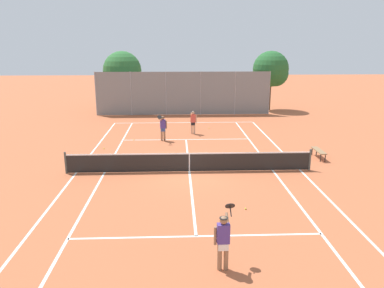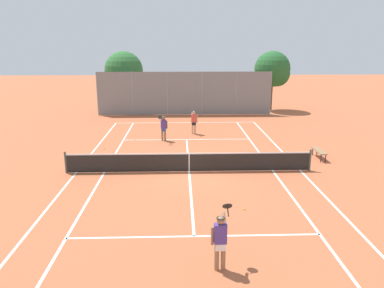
{
  "view_description": "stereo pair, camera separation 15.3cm",
  "coord_description": "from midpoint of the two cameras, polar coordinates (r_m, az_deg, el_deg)",
  "views": [
    {
      "loc": [
        -0.58,
        -17.34,
        6.03
      ],
      "look_at": [
        0.19,
        1.5,
        1.0
      ],
      "focal_mm": 35.0,
      "sensor_mm": 36.0,
      "label": 1
    },
    {
      "loc": [
        -0.43,
        -17.35,
        6.03
      ],
      "look_at": [
        0.19,
        1.5,
        1.0
      ],
      "focal_mm": 35.0,
      "sensor_mm": 36.0,
      "label": 2
    }
  ],
  "objects": [
    {
      "name": "loose_tennis_ball_2",
      "position": [
        22.88,
        -13.46,
        -0.68
      ],
      "size": [
        0.07,
        0.07,
        0.07
      ],
      "primitive_type": "sphere",
      "color": "#D1DB33",
      "rests_on": "ground"
    },
    {
      "name": "tree_behind_right",
      "position": [
        36.05,
        11.97,
        10.93
      ],
      "size": [
        3.29,
        3.29,
        5.48
      ],
      "color": "brown",
      "rests_on": "ground"
    },
    {
      "name": "courtside_bench",
      "position": [
        21.5,
        18.56,
        -1.02
      ],
      "size": [
        0.36,
        1.5,
        0.47
      ],
      "color": "olive",
      "rests_on": "ground"
    },
    {
      "name": "loose_tennis_ball_0",
      "position": [
        27.71,
        2.45,
        2.42
      ],
      "size": [
        0.07,
        0.07,
        0.07
      ],
      "primitive_type": "sphere",
      "color": "#D1DB33",
      "rests_on": "ground"
    },
    {
      "name": "tennis_net",
      "position": [
        18.21,
        -0.65,
        -2.72
      ],
      "size": [
        12.0,
        0.1,
        1.07
      ],
      "color": "#474C47",
      "rests_on": "ground"
    },
    {
      "name": "loose_tennis_ball_3",
      "position": [
        24.61,
        -9.02,
        0.64
      ],
      "size": [
        0.07,
        0.07,
        0.07
      ],
      "primitive_type": "sphere",
      "color": "#D1DB33",
      "rests_on": "ground"
    },
    {
      "name": "tree_behind_left",
      "position": [
        35.81,
        -10.53,
        10.73
      ],
      "size": [
        3.54,
        3.54,
        5.46
      ],
      "color": "brown",
      "rests_on": "ground"
    },
    {
      "name": "ground_plane",
      "position": [
        18.37,
        -0.64,
        -4.23
      ],
      "size": [
        120.0,
        120.0,
        0.0
      ],
      "primitive_type": "plane",
      "color": "#B25B38"
    },
    {
      "name": "back_fence",
      "position": [
        32.97,
        -1.47,
        7.71
      ],
      "size": [
        15.24,
        0.08,
        3.78
      ],
      "color": "gray",
      "rests_on": "ground"
    },
    {
      "name": "player_near_side",
      "position": [
        10.49,
        4.35,
        -14.23
      ],
      "size": [
        0.64,
        0.75,
        1.77
      ],
      "color": "#936B4C",
      "rests_on": "ground"
    },
    {
      "name": "player_far_right",
      "position": [
        25.89,
        -0.01,
        3.53
      ],
      "size": [
        0.44,
        0.48,
        1.6
      ],
      "color": "#D8A884",
      "rests_on": "ground"
    },
    {
      "name": "court_line_markings",
      "position": [
        18.37,
        -0.64,
        -4.22
      ],
      "size": [
        11.1,
        23.9,
        0.01
      ],
      "color": "silver",
      "rests_on": "ground"
    },
    {
      "name": "loose_tennis_ball_4",
      "position": [
        14.45,
        7.86,
        -9.74
      ],
      "size": [
        0.07,
        0.07,
        0.07
      ],
      "primitive_type": "sphere",
      "color": "#D1DB33",
      "rests_on": "ground"
    },
    {
      "name": "player_far_left",
      "position": [
        24.08,
        -4.64,
        2.65
      ],
      "size": [
        0.59,
        0.8,
        1.77
      ],
      "color": "#936B4C",
      "rests_on": "ground"
    }
  ]
}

